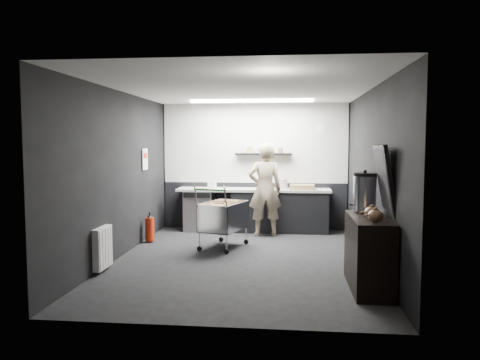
# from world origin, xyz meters

# --- Properties ---
(floor) EXTENTS (5.50, 5.50, 0.00)m
(floor) POSITION_xyz_m (0.00, 0.00, 0.00)
(floor) COLOR black
(floor) RESTS_ON ground
(ceiling) EXTENTS (5.50, 5.50, 0.00)m
(ceiling) POSITION_xyz_m (0.00, 0.00, 2.70)
(ceiling) COLOR white
(ceiling) RESTS_ON wall_back
(wall_back) EXTENTS (5.50, 0.00, 5.50)m
(wall_back) POSITION_xyz_m (0.00, 2.75, 1.35)
(wall_back) COLOR black
(wall_back) RESTS_ON floor
(wall_front) EXTENTS (5.50, 0.00, 5.50)m
(wall_front) POSITION_xyz_m (0.00, -2.75, 1.35)
(wall_front) COLOR black
(wall_front) RESTS_ON floor
(wall_left) EXTENTS (0.00, 5.50, 5.50)m
(wall_left) POSITION_xyz_m (-2.00, 0.00, 1.35)
(wall_left) COLOR black
(wall_left) RESTS_ON floor
(wall_right) EXTENTS (0.00, 5.50, 5.50)m
(wall_right) POSITION_xyz_m (2.00, 0.00, 1.35)
(wall_right) COLOR black
(wall_right) RESTS_ON floor
(kitchen_wall_panel) EXTENTS (3.95, 0.02, 1.70)m
(kitchen_wall_panel) POSITION_xyz_m (0.00, 2.73, 1.85)
(kitchen_wall_panel) COLOR silver
(kitchen_wall_panel) RESTS_ON wall_back
(dado_panel) EXTENTS (3.95, 0.02, 1.00)m
(dado_panel) POSITION_xyz_m (0.00, 2.73, 0.50)
(dado_panel) COLOR black
(dado_panel) RESTS_ON wall_back
(floating_shelf) EXTENTS (1.20, 0.22, 0.04)m
(floating_shelf) POSITION_xyz_m (0.20, 2.62, 1.62)
(floating_shelf) COLOR black
(floating_shelf) RESTS_ON wall_back
(wall_clock) EXTENTS (0.20, 0.03, 0.20)m
(wall_clock) POSITION_xyz_m (1.40, 2.72, 2.15)
(wall_clock) COLOR white
(wall_clock) RESTS_ON wall_back
(poster) EXTENTS (0.02, 0.30, 0.40)m
(poster) POSITION_xyz_m (-1.98, 1.30, 1.55)
(poster) COLOR white
(poster) RESTS_ON wall_left
(poster_red_band) EXTENTS (0.02, 0.22, 0.10)m
(poster_red_band) POSITION_xyz_m (-1.98, 1.30, 1.62)
(poster_red_band) COLOR red
(poster_red_band) RESTS_ON poster
(radiator) EXTENTS (0.10, 0.50, 0.60)m
(radiator) POSITION_xyz_m (-1.94, -0.90, 0.35)
(radiator) COLOR white
(radiator) RESTS_ON wall_left
(ceiling_strip) EXTENTS (2.40, 0.20, 0.04)m
(ceiling_strip) POSITION_xyz_m (0.00, 1.85, 2.67)
(ceiling_strip) COLOR white
(ceiling_strip) RESTS_ON ceiling
(prep_counter) EXTENTS (3.20, 0.61, 0.90)m
(prep_counter) POSITION_xyz_m (0.14, 2.42, 0.46)
(prep_counter) COLOR black
(prep_counter) RESTS_ON floor
(person) EXTENTS (0.75, 0.56, 1.86)m
(person) POSITION_xyz_m (0.26, 1.97, 0.93)
(person) COLOR beige
(person) RESTS_ON floor
(shopping_cart) EXTENTS (0.88, 1.17, 1.10)m
(shopping_cart) POSITION_xyz_m (-0.42, 0.81, 0.52)
(shopping_cart) COLOR silver
(shopping_cart) RESTS_ON floor
(sideboard) EXTENTS (0.53, 1.23, 1.85)m
(sideboard) POSITION_xyz_m (1.76, -1.28, 0.59)
(sideboard) COLOR black
(sideboard) RESTS_ON floor
(fire_extinguisher) EXTENTS (0.16, 0.16, 0.54)m
(fire_extinguisher) POSITION_xyz_m (-1.85, 1.12, 0.26)
(fire_extinguisher) COLOR red
(fire_extinguisher) RESTS_ON floor
(cardboard_box) EXTENTS (0.52, 0.41, 0.10)m
(cardboard_box) POSITION_xyz_m (1.01, 2.37, 0.95)
(cardboard_box) COLOR #988251
(cardboard_box) RESTS_ON prep_counter
(pink_tub) EXTENTS (0.21, 0.21, 0.21)m
(pink_tub) POSITION_xyz_m (0.60, 2.42, 1.00)
(pink_tub) COLOR beige
(pink_tub) RESTS_ON prep_counter
(white_container) EXTENTS (0.17, 0.15, 0.14)m
(white_container) POSITION_xyz_m (-0.87, 2.37, 0.97)
(white_container) COLOR white
(white_container) RESTS_ON prep_counter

